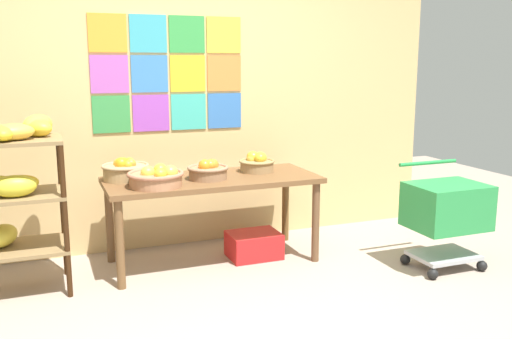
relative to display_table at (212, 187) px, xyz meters
name	(u,v)px	position (x,y,z in m)	size (l,w,h in m)	color
ground	(272,337)	(-0.05, -1.32, -0.60)	(9.69, 9.69, 0.00)	gray
back_wall_with_art	(185,72)	(-0.05, 0.56, 0.87)	(4.62, 0.07, 2.94)	tan
display_table	(212,187)	(0.00, 0.00, 0.00)	(1.63, 0.69, 0.68)	brown
fruit_basket_left	(257,163)	(0.41, 0.11, 0.15)	(0.29, 0.29, 0.16)	#937248
fruit_basket_centre	(208,170)	(-0.04, -0.04, 0.14)	(0.31, 0.31, 0.15)	#916A49
fruit_basket_back_right	(125,170)	(-0.63, 0.16, 0.15)	(0.35, 0.35, 0.17)	tan
fruit_basket_right	(156,177)	(-0.46, -0.16, 0.14)	(0.40, 0.40, 0.15)	#A56E4B
produce_crate_under_table	(254,245)	(0.33, -0.03, -0.50)	(0.41, 0.31, 0.20)	red
shopping_cart	(446,210)	(1.60, -0.77, -0.14)	(0.55, 0.47, 0.79)	black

